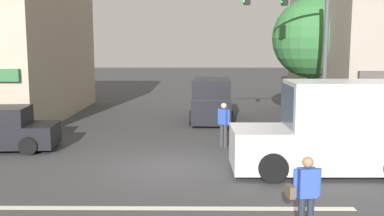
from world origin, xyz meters
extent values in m
plane|color=#3D3D3F|center=(0.00, 0.00, 0.00)|extent=(120.00, 120.00, 0.00)
cube|color=silver|center=(0.00, -3.50, 0.00)|extent=(9.00, 0.24, 0.01)
cylinder|color=#4C3823|center=(6.14, 7.42, 1.36)|extent=(0.32, 0.32, 2.72)
sphere|color=#337038|center=(6.14, 7.42, 4.11)|extent=(3.70, 3.70, 3.70)
cylinder|color=brown|center=(7.59, 8.07, 3.82)|extent=(0.22, 0.22, 7.63)
cylinder|color=#47474C|center=(5.73, 3.76, 3.10)|extent=(0.18, 0.18, 6.20)
sphere|color=green|center=(3.95, 3.50, 5.37)|extent=(0.12, 0.12, 0.12)
sphere|color=green|center=(2.52, 3.28, 5.37)|extent=(0.12, 0.12, 0.12)
cube|color=black|center=(1.54, 8.77, 0.66)|extent=(2.02, 4.67, 1.10)
cube|color=black|center=(1.53, 8.47, 1.66)|extent=(1.92, 3.27, 0.90)
cube|color=#475666|center=(1.59, 10.08, 1.66)|extent=(1.66, 0.12, 0.76)
cylinder|color=black|center=(0.68, 10.23, 0.36)|extent=(0.23, 0.73, 0.72)
cylinder|color=black|center=(2.52, 10.15, 0.36)|extent=(0.23, 0.73, 0.72)
cylinder|color=black|center=(0.57, 7.38, 0.36)|extent=(0.23, 0.73, 0.72)
cylinder|color=black|center=(2.41, 7.31, 0.36)|extent=(0.23, 0.73, 0.72)
cube|color=silver|center=(4.64, -0.48, 0.75)|extent=(5.62, 2.04, 1.20)
cube|color=silver|center=(5.19, -0.48, 2.05)|extent=(3.42, 1.93, 1.40)
cube|color=#475666|center=(3.47, -0.49, 2.05)|extent=(0.07, 1.75, 1.19)
cylinder|color=black|center=(2.91, -1.50, 0.42)|extent=(0.84, 0.25, 0.84)
cylinder|color=black|center=(2.90, 0.50, 0.42)|extent=(0.84, 0.25, 0.84)
cylinder|color=black|center=(6.37, 0.53, 0.42)|extent=(0.84, 0.25, 0.84)
cube|color=black|center=(-6.29, 2.34, 1.26)|extent=(2.01, 1.69, 0.64)
cylinder|color=black|center=(-5.06, 1.57, 0.32)|extent=(0.65, 0.23, 0.64)
cylinder|color=black|center=(-5.19, 3.27, 0.32)|extent=(0.65, 0.23, 0.64)
cube|color=#2D4CA5|center=(2.94, -5.13, 1.15)|extent=(0.39, 0.27, 0.58)
sphere|color=#9E7051|center=(2.94, -5.13, 1.56)|extent=(0.22, 0.22, 0.22)
cylinder|color=#2D4CA5|center=(3.17, -5.09, 1.15)|extent=(0.09, 0.09, 0.56)
cylinder|color=#2D4CA5|center=(2.70, -5.16, 1.15)|extent=(0.09, 0.09, 0.56)
cube|color=brown|center=(2.61, -5.14, 0.98)|extent=(0.16, 0.30, 0.24)
cylinder|color=#333338|center=(1.73, 2.92, 0.43)|extent=(0.14, 0.14, 0.86)
cylinder|color=#333338|center=(1.86, 2.80, 0.43)|extent=(0.14, 0.14, 0.86)
cube|color=#2D4CA5|center=(1.80, 2.86, 1.15)|extent=(0.41, 0.41, 0.58)
sphere|color=tan|center=(1.80, 2.86, 1.56)|extent=(0.22, 0.22, 0.22)
cylinder|color=#2D4CA5|center=(1.62, 3.03, 1.15)|extent=(0.09, 0.09, 0.56)
cylinder|color=#2D4CA5|center=(1.97, 2.69, 1.15)|extent=(0.09, 0.09, 0.56)
camera|label=1|loc=(0.77, -13.59, 3.82)|focal=42.00mm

